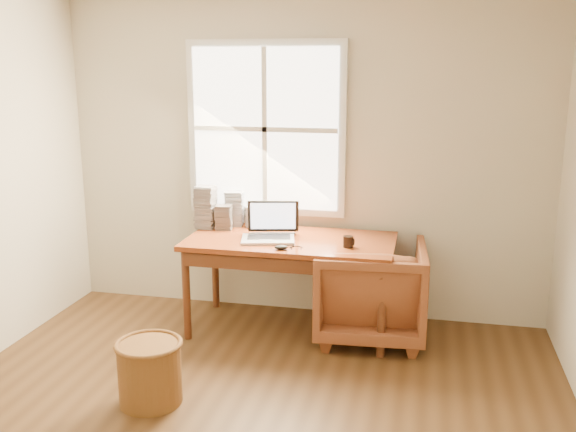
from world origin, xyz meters
name	(u,v)px	position (x,y,z in m)	size (l,w,h in m)	color
room_shell	(219,215)	(-0.02, 0.16, 1.32)	(4.04, 4.54, 2.64)	#53361C
desk	(291,241)	(0.00, 1.80, 0.73)	(1.60, 0.80, 0.04)	brown
armchair	(371,290)	(0.63, 1.80, 0.38)	(0.81, 0.83, 0.76)	brown
wicker_stool	(150,373)	(-0.62, 0.51, 0.20)	(0.39, 0.39, 0.39)	brown
laptop	(268,222)	(-0.16, 1.71, 0.90)	(0.40, 0.42, 0.30)	#A2A5A8
mouse	(281,247)	(-0.01, 1.50, 0.77)	(0.10, 0.06, 0.03)	black
coffee_mug	(348,242)	(0.46, 1.67, 0.79)	(0.07, 0.07, 0.08)	black
cd_stack_a	(234,209)	(-0.55, 2.11, 0.89)	(0.14, 0.13, 0.29)	#B8BBC4
cd_stack_b	(224,217)	(-0.60, 1.97, 0.85)	(0.13, 0.11, 0.20)	#242429
cd_stack_c	(206,207)	(-0.75, 1.98, 0.92)	(0.15, 0.14, 0.35)	#A09FAC
cd_stack_d	(255,217)	(-0.37, 2.10, 0.83)	(0.13, 0.12, 0.17)	silver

